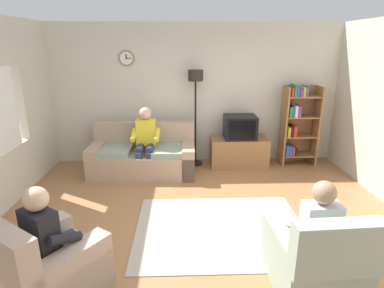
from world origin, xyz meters
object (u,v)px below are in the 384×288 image
(person_in_left_armchair, at_px, (51,234))
(tv_stand, at_px, (239,151))
(person_in_right_armchair, at_px, (315,226))
(floor_lamp, at_px, (196,92))
(couch, at_px, (143,156))
(armchair_near_window, at_px, (47,268))
(tv, at_px, (240,127))
(person_on_couch, at_px, (146,138))
(bookshelf, at_px, (297,123))
(armchair_near_bookshelf, at_px, (315,260))

(person_in_left_armchair, bearing_deg, tv_stand, 54.11)
(person_in_right_armchair, bearing_deg, floor_lamp, 107.23)
(person_in_left_armchair, bearing_deg, floor_lamp, 65.84)
(couch, height_order, armchair_near_window, same)
(floor_lamp, distance_m, person_in_left_armchair, 3.76)
(tv_stand, xyz_separation_m, tv, (0.00, -0.02, 0.50))
(person_on_couch, distance_m, person_in_left_armchair, 2.88)
(bookshelf, relative_size, armchair_near_bookshelf, 1.72)
(couch, bearing_deg, floor_lamp, 22.38)
(armchair_near_window, height_order, armchair_near_bookshelf, same)
(person_on_couch, relative_size, person_in_left_armchair, 1.11)
(couch, relative_size, armchair_near_bookshelf, 2.09)
(armchair_near_window, bearing_deg, tv, 53.91)
(floor_lamp, bearing_deg, bookshelf, -0.85)
(tv_stand, xyz_separation_m, armchair_near_window, (-2.40, -3.31, 0.01))
(tv_stand, relative_size, person_on_couch, 0.89)
(tv_stand, height_order, person_in_left_armchair, person_in_left_armchair)
(bookshelf, xyz_separation_m, armchair_near_window, (-3.53, -3.38, -0.54))
(bookshelf, bearing_deg, person_in_left_armchair, -136.43)
(tv_stand, bearing_deg, armchair_near_bookshelf, -86.90)
(armchair_near_window, xyz_separation_m, person_on_couch, (0.64, 2.90, 0.41))
(tv_stand, relative_size, bookshelf, 0.69)
(person_on_couch, bearing_deg, bookshelf, 9.55)
(armchair_near_window, xyz_separation_m, person_in_left_armchair, (0.05, 0.07, 0.32))
(tv_stand, height_order, armchair_near_window, armchair_near_window)
(armchair_near_bookshelf, height_order, person_in_left_armchair, person_in_left_armchair)
(bookshelf, bearing_deg, floor_lamp, 179.15)
(couch, bearing_deg, person_in_left_armchair, -99.88)
(couch, distance_m, tv_stand, 1.86)
(couch, height_order, person_on_couch, person_on_couch)
(couch, relative_size, armchair_near_window, 1.63)
(armchair_near_bookshelf, xyz_separation_m, person_in_right_armchair, (-0.00, 0.09, 0.32))
(tv_stand, height_order, tv, tv)
(couch, distance_m, bookshelf, 3.04)
(tv, distance_m, armchair_near_window, 4.10)
(floor_lamp, relative_size, person_in_left_armchair, 1.65)
(floor_lamp, xyz_separation_m, armchair_near_window, (-1.55, -3.41, -1.16))
(tv, height_order, armchair_near_bookshelf, tv)
(tv, xyz_separation_m, bookshelf, (1.13, 0.09, 0.04))
(couch, relative_size, bookshelf, 1.21)
(armchair_near_window, height_order, person_on_couch, person_on_couch)
(couch, distance_m, person_in_left_armchair, 2.99)
(floor_lamp, distance_m, person_on_couch, 1.29)
(armchair_near_window, height_order, person_in_right_armchair, person_in_right_armchair)
(floor_lamp, bearing_deg, person_in_left_armchair, -114.16)
(bookshelf, bearing_deg, tv_stand, -176.48)
(couch, xyz_separation_m, armchair_near_bookshelf, (2.01, -2.97, -0.02))
(couch, xyz_separation_m, floor_lamp, (0.99, 0.41, 1.14))
(tv, bearing_deg, person_in_right_armchair, -86.87)
(floor_lamp, xyz_separation_m, person_in_left_armchair, (-1.50, -3.34, -0.85))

